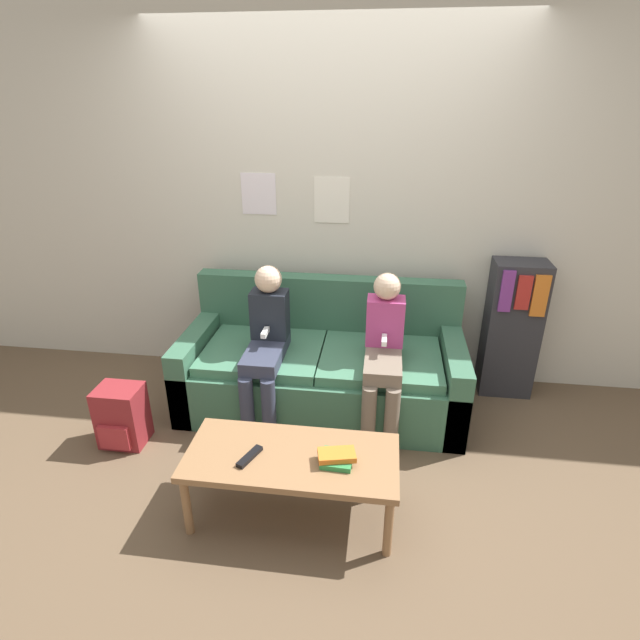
% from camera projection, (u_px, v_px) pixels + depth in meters
% --- Properties ---
extents(ground_plane, '(10.00, 10.00, 0.00)m').
position_uv_depth(ground_plane, '(311.00, 450.00, 3.13)').
color(ground_plane, brown).
extents(wall_back, '(8.00, 0.06, 2.60)m').
position_uv_depth(wall_back, '(332.00, 207.00, 3.55)').
color(wall_back, beige).
rests_on(wall_back, ground_plane).
extents(couch, '(1.91, 0.85, 0.84)m').
position_uv_depth(couch, '(323.00, 368.00, 3.51)').
color(couch, '#38664C').
rests_on(couch, ground_plane).
extents(coffee_table, '(1.08, 0.48, 0.38)m').
position_uv_depth(coffee_table, '(292.00, 461.00, 2.53)').
color(coffee_table, '#8E6642').
rests_on(coffee_table, ground_plane).
extents(person_left, '(0.24, 0.58, 1.04)m').
position_uv_depth(person_left, '(266.00, 339.00, 3.24)').
color(person_left, '#33384C').
rests_on(person_left, ground_plane).
extents(person_right, '(0.24, 0.58, 1.03)m').
position_uv_depth(person_right, '(384.00, 348.00, 3.15)').
color(person_right, '#756656').
rests_on(person_right, ground_plane).
extents(tv_remote, '(0.10, 0.17, 0.02)m').
position_uv_depth(tv_remote, '(250.00, 457.00, 2.48)').
color(tv_remote, black).
rests_on(tv_remote, coffee_table).
extents(book_stack, '(0.20, 0.16, 0.06)m').
position_uv_depth(book_stack, '(337.00, 457.00, 2.45)').
color(book_stack, '#2D8442').
rests_on(book_stack, coffee_table).
extents(bookshelf, '(0.37, 0.26, 1.01)m').
position_uv_depth(bookshelf, '(512.00, 329.00, 3.56)').
color(bookshelf, '#2D2D33').
rests_on(bookshelf, ground_plane).
extents(backpack, '(0.27, 0.25, 0.39)m').
position_uv_depth(backpack, '(122.00, 416.00, 3.13)').
color(backpack, maroon).
rests_on(backpack, ground_plane).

